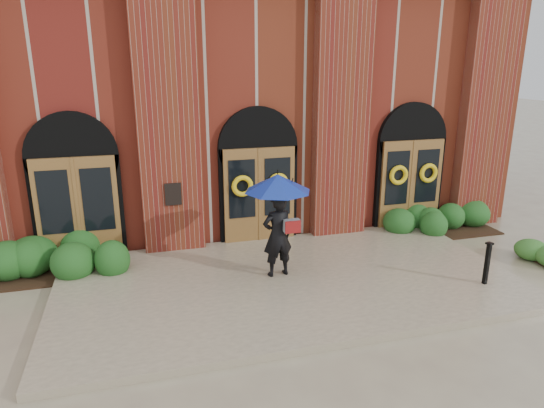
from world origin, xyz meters
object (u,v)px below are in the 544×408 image
object	(u,v)px
man_with_umbrella	(278,206)
hedge_wall_left	(48,257)
hedge_wall_right	(445,220)
metal_post	(487,262)

from	to	relation	value
man_with_umbrella	hedge_wall_left	size ratio (longest dim) A/B	0.71
hedge_wall_left	hedge_wall_right	distance (m)	10.60
metal_post	man_with_umbrella	bearing A→B (deg)	158.45
metal_post	hedge_wall_left	size ratio (longest dim) A/B	0.29
man_with_umbrella	metal_post	size ratio (longest dim) A/B	2.45
hedge_wall_left	hedge_wall_right	size ratio (longest dim) A/B	1.15
man_with_umbrella	metal_post	bearing A→B (deg)	150.94
metal_post	hedge_wall_right	xyz separation A→B (m)	(1.36, 3.45, -0.28)
hedge_wall_left	metal_post	bearing A→B (deg)	-20.48
metal_post	hedge_wall_right	size ratio (longest dim) A/B	0.33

